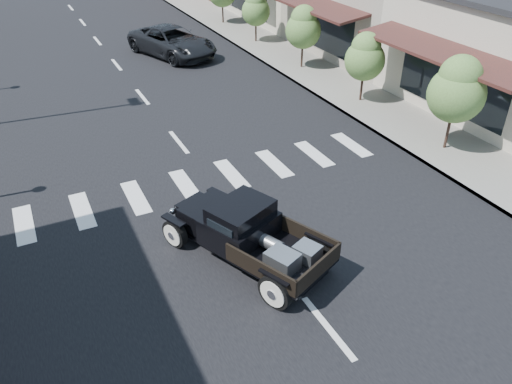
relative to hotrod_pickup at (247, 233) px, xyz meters
name	(u,v)px	position (x,y,z in m)	size (l,w,h in m)	color
ground	(265,250)	(0.55, 0.08, -0.80)	(120.00, 120.00, 0.00)	black
road	(126,77)	(0.55, 15.08, -0.79)	(14.00, 80.00, 0.02)	black
road_markings	(155,113)	(0.55, 10.08, -0.80)	(12.00, 60.00, 0.06)	silver
sidewalk_right	(278,53)	(9.05, 15.08, -0.73)	(3.00, 80.00, 0.15)	gray
storefront_mid	(400,7)	(15.55, 13.08, 1.45)	(10.00, 9.00, 4.50)	#A9A08D
small_tree_a	(454,105)	(8.85, 2.24, 0.95)	(1.92, 1.92, 3.21)	#517736
small_tree_b	(364,68)	(8.85, 7.25, 0.74)	(1.67, 1.67, 2.79)	#517736
small_tree_c	(303,38)	(8.85, 12.23, 0.80)	(1.74, 1.74, 2.90)	#517736
small_tree_d	(256,17)	(8.85, 17.47, 0.70)	(1.62, 1.62, 2.69)	#517736
hotrod_pickup	(247,233)	(0.00, 0.00, 0.00)	(2.16, 4.62, 1.60)	black
second_car	(172,42)	(3.72, 17.30, -0.04)	(2.53, 5.48, 1.52)	black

